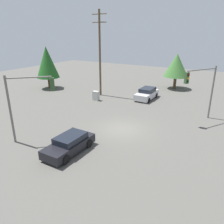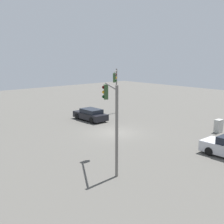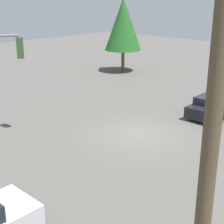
{
  "view_description": "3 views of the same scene",
  "coord_description": "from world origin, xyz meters",
  "px_view_note": "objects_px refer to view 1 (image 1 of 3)",
  "views": [
    {
      "loc": [
        8.89,
        -16.78,
        8.69
      ],
      "look_at": [
        -0.63,
        -0.79,
        1.87
      ],
      "focal_mm": 35.0,
      "sensor_mm": 36.0,
      "label": 1
    },
    {
      "loc": [
        17.44,
        19.14,
        7.22
      ],
      "look_at": [
        0.58,
        0.25,
        2.13
      ],
      "focal_mm": 45.0,
      "sensor_mm": 36.0,
      "label": 2
    },
    {
      "loc": [
        -10.63,
        13.7,
        7.19
      ],
      "look_at": [
        1.27,
        0.8,
        1.22
      ],
      "focal_mm": 55.0,
      "sensor_mm": 36.0,
      "label": 3
    }
  ],
  "objects_px": {
    "sedan_dark": "(69,144)",
    "electrical_cabinet": "(96,96)",
    "traffic_signal_main": "(28,96)",
    "traffic_signal_cross": "(202,84)",
    "sedan_silver": "(147,94)"
  },
  "relations": [
    {
      "from": "sedan_silver",
      "to": "electrical_cabinet",
      "type": "relative_size",
      "value": 3.65
    },
    {
      "from": "sedan_dark",
      "to": "sedan_silver",
      "type": "bearing_deg",
      "value": -88.61
    },
    {
      "from": "sedan_dark",
      "to": "sedan_silver",
      "type": "xyz_separation_m",
      "value": [
        -0.4,
        16.43,
        0.06
      ]
    },
    {
      "from": "traffic_signal_cross",
      "to": "sedan_dark",
      "type": "bearing_deg",
      "value": -0.51
    },
    {
      "from": "sedan_silver",
      "to": "traffic_signal_main",
      "type": "height_order",
      "value": "traffic_signal_main"
    },
    {
      "from": "sedan_dark",
      "to": "traffic_signal_main",
      "type": "xyz_separation_m",
      "value": [
        -3.96,
        -0.09,
        3.22
      ]
    },
    {
      "from": "sedan_dark",
      "to": "electrical_cabinet",
      "type": "distance_m",
      "value": 13.65
    },
    {
      "from": "sedan_silver",
      "to": "traffic_signal_main",
      "type": "relative_size",
      "value": 0.81
    },
    {
      "from": "traffic_signal_main",
      "to": "traffic_signal_cross",
      "type": "relative_size",
      "value": 1.01
    },
    {
      "from": "sedan_dark",
      "to": "traffic_signal_cross",
      "type": "height_order",
      "value": "traffic_signal_cross"
    },
    {
      "from": "sedan_silver",
      "to": "electrical_cabinet",
      "type": "height_order",
      "value": "sedan_silver"
    },
    {
      "from": "sedan_dark",
      "to": "sedan_silver",
      "type": "distance_m",
      "value": 16.43
    },
    {
      "from": "sedan_dark",
      "to": "electrical_cabinet",
      "type": "xyz_separation_m",
      "value": [
        -6.02,
        12.25,
        -0.03
      ]
    },
    {
      "from": "traffic_signal_main",
      "to": "electrical_cabinet",
      "type": "relative_size",
      "value": 4.52
    },
    {
      "from": "sedan_silver",
      "to": "electrical_cabinet",
      "type": "distance_m",
      "value": 7.01
    }
  ]
}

